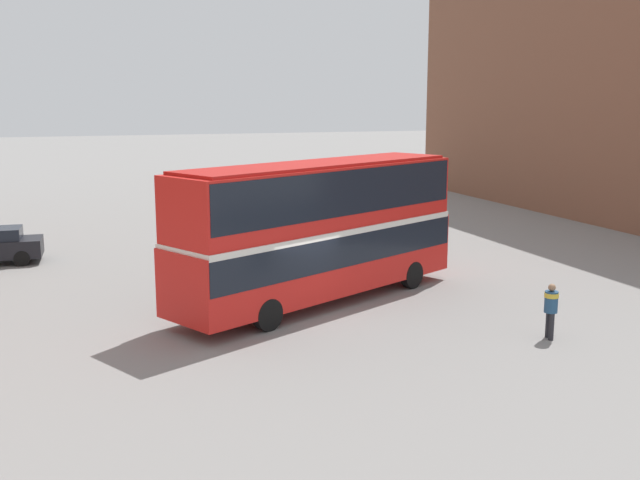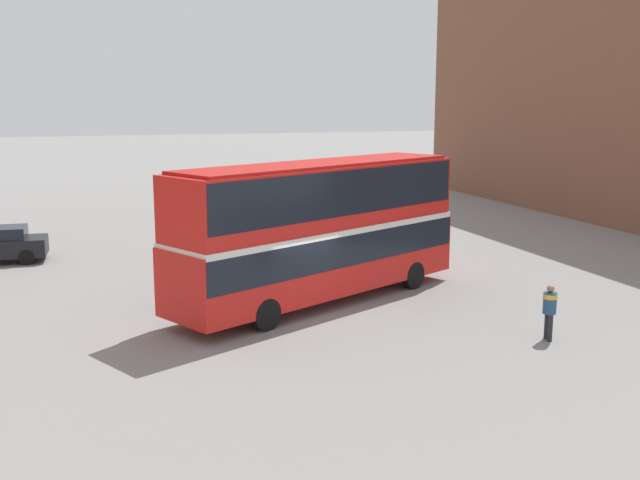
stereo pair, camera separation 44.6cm
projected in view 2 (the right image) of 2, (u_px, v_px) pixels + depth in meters
The scene contains 4 objects.
ground_plane at pixel (303, 315), 23.61m from camera, with size 240.00×240.00×0.00m, color gray.
double_decker_bus at pixel (320, 223), 24.75m from camera, with size 11.21×7.29×4.69m.
pedestrian_foreground at pixel (550, 306), 21.04m from camera, with size 0.49×0.49×1.61m.
parked_car_kerb_near at pixel (358, 223), 35.88m from camera, with size 4.73×2.70×1.70m.
Camera 2 is at (-6.67, -21.75, 6.77)m, focal length 42.00 mm.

